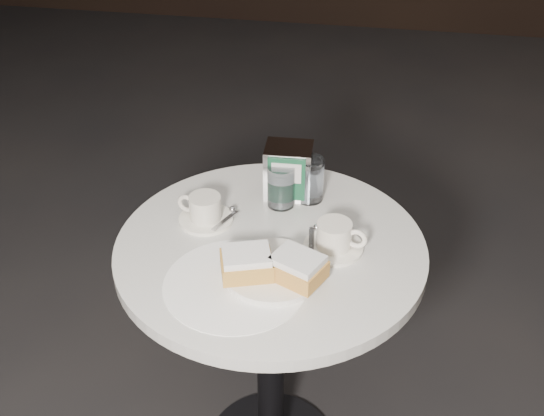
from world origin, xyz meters
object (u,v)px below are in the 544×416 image
Objects in this scene: water_glass_right at (310,180)px; water_glass_left at (281,187)px; napkin_dispenser at (288,171)px; coffee_cup_right at (335,238)px; cafe_table at (271,309)px; coffee_cup_left at (205,210)px; beignet_plate at (272,268)px.

water_glass_left is at bearing -149.55° from water_glass_right.
napkin_dispenser is (0.01, 0.05, 0.01)m from water_glass_left.
coffee_cup_right is 0.25m from napkin_dispenser.
cafe_table is 5.04× the size of coffee_cup_left.
coffee_cup_right is (0.31, -0.06, 0.00)m from coffee_cup_left.
beignet_plate is 0.17m from coffee_cup_right.
coffee_cup_left is at bearing -149.62° from water_glass_left.
napkin_dispenser reaches higher than water_glass_left.
water_glass_left is 0.80× the size of napkin_dispenser.
beignet_plate is 0.31m from water_glass_right.
coffee_cup_left is 1.34× the size of water_glass_right.
water_glass_left is (-0.14, 0.15, 0.02)m from coffee_cup_right.
napkin_dispenser is (-0.13, 0.20, 0.04)m from coffee_cup_right.
water_glass_left is (0.16, 0.10, 0.02)m from coffee_cup_left.
coffee_cup_right is (0.12, 0.12, 0.00)m from beignet_plate.
napkin_dispenser is at bearing 87.89° from cafe_table.
water_glass_right reaches higher than beignet_plate.
water_glass_right reaches higher than coffee_cup_left.
water_glass_right is 0.06m from napkin_dispenser.
water_glass_right is at bearing 40.18° from coffee_cup_left.
cafe_table is at bearing -107.39° from water_glass_right.
cafe_table is at bearing 101.72° from beignet_plate.
water_glass_left is at bearing -103.65° from napkin_dispenser.
beignet_plate reaches higher than cafe_table.
water_glass_left is at bearing 40.16° from coffee_cup_left.
napkin_dispenser reaches higher than beignet_plate.
coffee_cup_left is 0.23m from napkin_dispenser.
beignet_plate is 0.27m from water_glass_left.
cafe_table is 7.02× the size of water_glass_left.
napkin_dispenser is (-0.02, 0.32, 0.04)m from beignet_plate.
napkin_dispenser reaches higher than cafe_table.
coffee_cup_right is 1.14× the size of napkin_dispenser.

